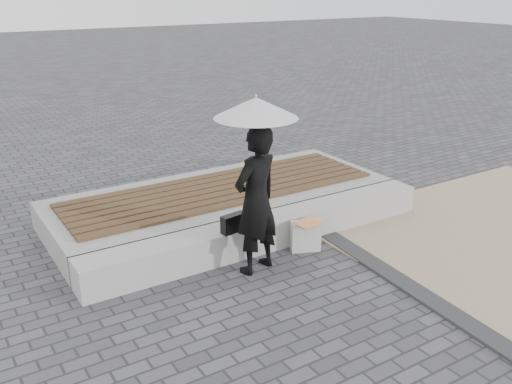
{
  "coord_description": "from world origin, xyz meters",
  "views": [
    {
      "loc": [
        -3.7,
        -4.04,
        3.27
      ],
      "look_at": [
        -0.47,
        1.1,
        1.0
      ],
      "focal_mm": 39.47,
      "sensor_mm": 36.0,
      "label": 1
    }
  ],
  "objects_px": {
    "parasol": "(256,108)",
    "woman": "(256,201)",
    "canvas_tote": "(306,236)",
    "seating_ledge": "(266,231)",
    "handbag": "(233,223)"
  },
  "relations": [
    {
      "from": "handbag",
      "to": "woman",
      "type": "bearing_deg",
      "value": -79.05
    },
    {
      "from": "seating_ledge",
      "to": "canvas_tote",
      "type": "height_order",
      "value": "same"
    },
    {
      "from": "handbag",
      "to": "canvas_tote",
      "type": "xyz_separation_m",
      "value": [
        0.94,
        -0.23,
        -0.31
      ]
    },
    {
      "from": "parasol",
      "to": "handbag",
      "type": "bearing_deg",
      "value": 109.81
    },
    {
      "from": "seating_ledge",
      "to": "canvas_tote",
      "type": "bearing_deg",
      "value": -48.5
    },
    {
      "from": "canvas_tote",
      "to": "woman",
      "type": "bearing_deg",
      "value": -150.35
    },
    {
      "from": "parasol",
      "to": "woman",
      "type": "bearing_deg",
      "value": 104.04
    },
    {
      "from": "woman",
      "to": "parasol",
      "type": "bearing_deg",
      "value": 88.52
    },
    {
      "from": "seating_ledge",
      "to": "parasol",
      "type": "xyz_separation_m",
      "value": [
        -0.47,
        -0.5,
        1.78
      ]
    },
    {
      "from": "seating_ledge",
      "to": "canvas_tote",
      "type": "distance_m",
      "value": 0.53
    },
    {
      "from": "handbag",
      "to": "canvas_tote",
      "type": "distance_m",
      "value": 1.02
    },
    {
      "from": "woman",
      "to": "canvas_tote",
      "type": "bearing_deg",
      "value": 171.4
    },
    {
      "from": "seating_ledge",
      "to": "woman",
      "type": "height_order",
      "value": "woman"
    },
    {
      "from": "woman",
      "to": "handbag",
      "type": "relative_size",
      "value": 5.54
    },
    {
      "from": "seating_ledge",
      "to": "canvas_tote",
      "type": "relative_size",
      "value": 12.52
    }
  ]
}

